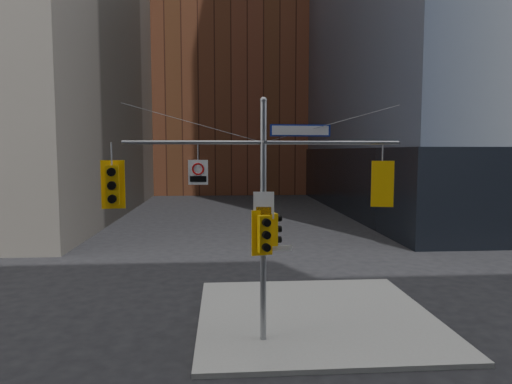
{
  "coord_description": "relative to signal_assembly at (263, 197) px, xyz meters",
  "views": [
    {
      "loc": [
        -1.19,
        -11.13,
        5.75
      ],
      "look_at": [
        -0.21,
        2.0,
        4.57
      ],
      "focal_mm": 32.0,
      "sensor_mm": 36.0,
      "label": 1
    }
  ],
  "objects": [
    {
      "name": "ground",
      "position": [
        0.0,
        -1.99,
        -4.42
      ],
      "size": [
        160.0,
        160.0,
        0.0
      ],
      "primitive_type": "plane",
      "color": "black",
      "rests_on": "ground"
    },
    {
      "name": "sidewalk_corner",
      "position": [
        2.0,
        2.01,
        -4.34
      ],
      "size": [
        8.0,
        8.0,
        0.15
      ],
      "primitive_type": "cube",
      "color": "gray",
      "rests_on": "ground"
    },
    {
      "name": "brick_midrise",
      "position": [
        0.0,
        56.01,
        9.58
      ],
      "size": [
        26.0,
        20.0,
        28.0
      ],
      "primitive_type": "cube",
      "color": "brown",
      "rests_on": "ground"
    },
    {
      "name": "signal_assembly",
      "position": [
        0.0,
        0.0,
        0.0
      ],
      "size": [
        8.0,
        0.8,
        7.3
      ],
      "color": "gray",
      "rests_on": "ground"
    },
    {
      "name": "traffic_light_west_arm",
      "position": [
        -4.29,
        0.01,
        0.38
      ],
      "size": [
        0.67,
        0.57,
        1.4
      ],
      "rotation": [
        0.0,
        0.0,
        0.14
      ],
      "color": "#F6B70C",
      "rests_on": "ground"
    },
    {
      "name": "traffic_light_east_arm",
      "position": [
        3.52,
        0.0,
        0.38
      ],
      "size": [
        0.63,
        0.59,
        1.35
      ],
      "rotation": [
        0.0,
        0.0,
        2.9
      ],
      "color": "#F6B70C",
      "rests_on": "ground"
    },
    {
      "name": "traffic_light_pole_side",
      "position": [
        0.32,
        0.02,
        -0.95
      ],
      "size": [
        0.41,
        0.35,
        0.95
      ],
      "rotation": [
        0.0,
        0.0,
        1.82
      ],
      "color": "#F6B70C",
      "rests_on": "ground"
    },
    {
      "name": "traffic_light_pole_front",
      "position": [
        -0.0,
        -0.27,
        -1.03
      ],
      "size": [
        0.62,
        0.58,
        1.32
      ],
      "rotation": [
        0.0,
        0.0,
        0.25
      ],
      "color": "#F6B70C",
      "rests_on": "ground"
    },
    {
      "name": "street_sign_blade",
      "position": [
        1.07,
        0.0,
        1.93
      ],
      "size": [
        1.78,
        0.16,
        0.35
      ],
      "rotation": [
        0.0,
        0.0,
        0.06
      ],
      "color": "navy",
      "rests_on": "ground"
    },
    {
      "name": "regulatory_sign_arm",
      "position": [
        -1.88,
        -0.02,
        0.76
      ],
      "size": [
        0.57,
        0.11,
        0.71
      ],
      "rotation": [
        0.0,
        0.0,
        -0.12
      ],
      "color": "silver",
      "rests_on": "ground"
    },
    {
      "name": "regulatory_sign_pole",
      "position": [
        0.0,
        -0.11,
        -0.24
      ],
      "size": [
        0.6,
        0.1,
        0.79
      ],
      "rotation": [
        0.0,
        0.0,
        -0.12
      ],
      "color": "silver",
      "rests_on": "ground"
    },
    {
      "name": "street_blade_ew",
      "position": [
        0.45,
        0.01,
        -1.51
      ],
      "size": [
        0.78,
        0.06,
        0.16
      ],
      "rotation": [
        0.0,
        0.0,
        -0.04
      ],
      "color": "silver",
      "rests_on": "ground"
    },
    {
      "name": "street_blade_ns",
      "position": [
        0.0,
        0.46,
        -1.72
      ],
      "size": [
        0.04,
        0.78,
        0.16
      ],
      "rotation": [
        0.0,
        0.0,
        -0.01
      ],
      "color": "#145926",
      "rests_on": "ground"
    }
  ]
}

